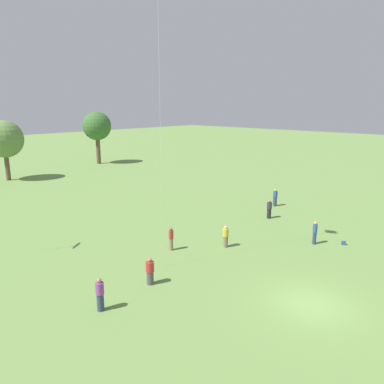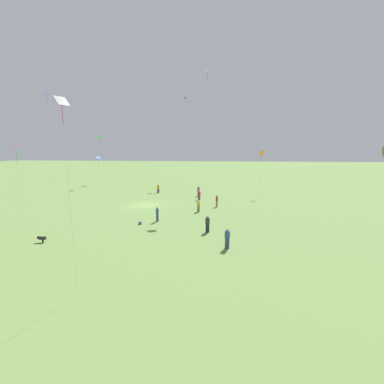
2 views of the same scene
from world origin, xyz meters
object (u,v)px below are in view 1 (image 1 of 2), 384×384
person_3 (171,239)px  person_5 (275,198)px  person_1 (315,233)px  person_7 (269,209)px  person_4 (100,295)px  picnic_bag_0 (344,243)px  person_0 (226,237)px  person_2 (150,271)px

person_3 → person_5: (15.47, 0.78, 0.01)m
person_1 → person_7: person_1 is taller
person_1 → person_7: bearing=-104.5°
person_4 → picnic_bag_0: bearing=57.5°
person_5 → picnic_bag_0: bearing=13.2°
person_1 → person_3: 10.66m
person_0 → person_4: 11.14m
person_4 → person_7: person_4 is taller
person_5 → person_7: person_5 is taller
person_1 → person_7: (3.32, 5.93, -0.05)m
person_2 → person_3: size_ratio=0.96×
person_1 → person_5: 10.69m
person_3 → person_5: bearing=-5.3°
person_1 → picnic_bag_0: (1.33, -1.69, -0.74)m
person_3 → person_7: 11.45m
person_4 → person_5: 23.81m
person_1 → person_2: 13.17m
person_0 → person_2: size_ratio=1.00×
person_1 → person_2: (-12.52, 4.10, -0.11)m
person_1 → person_2: person_1 is taller
person_0 → person_3: (-3.11, 2.47, 0.06)m
person_0 → person_1: (4.98, -4.48, 0.10)m
person_0 → person_5: person_5 is taller
person_3 → picnic_bag_0: size_ratio=4.83×
person_2 → person_0: bearing=123.2°
person_0 → person_7: size_ratio=0.94×
person_3 → picnic_bag_0: 12.79m
person_1 → person_7: 6.79m
person_0 → person_4: size_ratio=0.92×
person_1 → person_5: person_5 is taller
person_3 → person_7: bearing=-13.3°
person_3 → person_7: size_ratio=0.98×
person_1 → picnic_bag_0: person_1 is taller
person_0 → picnic_bag_0: person_0 is taller
person_0 → person_2: person_2 is taller
person_4 → person_1: bearing=61.7°
person_5 → person_2: bearing=-33.7°
person_7 → person_3: bearing=147.2°
person_2 → person_7: bearing=126.9°
person_1 → person_3: person_1 is taller
picnic_bag_0 → person_0: bearing=135.6°
person_4 → person_3: bearing=96.5°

